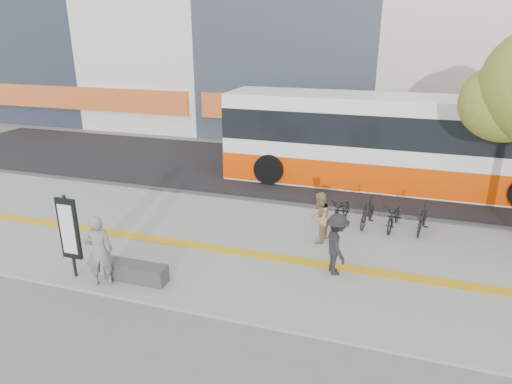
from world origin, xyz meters
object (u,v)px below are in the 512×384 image
(bus, at_px, (392,144))
(pedestrian_tan, at_px, (319,218))
(bench, at_px, (136,272))
(signboard, at_px, (69,230))
(pedestrian_dark, at_px, (337,244))
(seated_woman, at_px, (99,251))

(bus, bearing_deg, pedestrian_tan, -106.08)
(bench, height_order, signboard, signboard)
(bus, bearing_deg, pedestrian_dark, -97.53)
(bench, distance_m, pedestrian_tan, 5.34)
(seated_woman, xyz_separation_m, pedestrian_dark, (5.41, 2.28, -0.09))
(signboard, bearing_deg, seated_woman, -6.12)
(seated_woman, bearing_deg, pedestrian_tan, -171.69)
(bench, relative_size, seated_woman, 0.88)
(signboard, bearing_deg, pedestrian_tan, 34.80)
(bus, xyz_separation_m, pedestrian_dark, (-1.03, -7.82, -0.84))
(bench, distance_m, pedestrian_dark, 5.09)
(pedestrian_tan, distance_m, pedestrian_dark, 1.83)
(bench, height_order, pedestrian_tan, pedestrian_tan)
(signboard, xyz_separation_m, seated_woman, (0.88, -0.09, -0.38))
(bus, height_order, pedestrian_tan, bus)
(signboard, distance_m, seated_woman, 0.97)
(seated_woman, height_order, pedestrian_dark, seated_woman)
(signboard, bearing_deg, bus, 53.80)
(bus, relative_size, pedestrian_tan, 8.68)
(pedestrian_tan, xyz_separation_m, pedestrian_dark, (0.74, -1.67, 0.04))
(signboard, bearing_deg, pedestrian_dark, 19.18)
(bus, height_order, seated_woman, bus)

